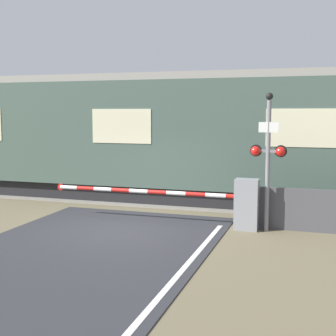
% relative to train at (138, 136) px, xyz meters
% --- Properties ---
extents(ground_plane, '(80.00, 80.00, 0.00)m').
position_rel_train_xyz_m(ground_plane, '(1.22, -4.29, -2.18)').
color(ground_plane, '#6B6047').
extents(track_bed, '(36.00, 3.20, 0.13)m').
position_rel_train_xyz_m(track_bed, '(1.22, 0.00, -2.16)').
color(track_bed, gray).
rests_on(track_bed, ground_plane).
extents(train, '(20.29, 2.85, 4.27)m').
position_rel_train_xyz_m(train, '(0.00, 0.00, 0.00)').
color(train, black).
rests_on(train, ground_plane).
extents(crossing_barrier, '(5.81, 0.44, 1.32)m').
position_rel_train_xyz_m(crossing_barrier, '(3.90, -3.41, -1.49)').
color(crossing_barrier, gray).
rests_on(crossing_barrier, ground_plane).
extents(signal_post, '(0.92, 0.26, 3.50)m').
position_rel_train_xyz_m(signal_post, '(4.84, -3.41, -0.20)').
color(signal_post, gray).
rests_on(signal_post, ground_plane).
extents(roadside_fence, '(4.37, 0.06, 1.10)m').
position_rel_train_xyz_m(roadside_fence, '(6.17, -3.16, -1.63)').
color(roadside_fence, '#4C4C51').
rests_on(roadside_fence, ground_plane).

